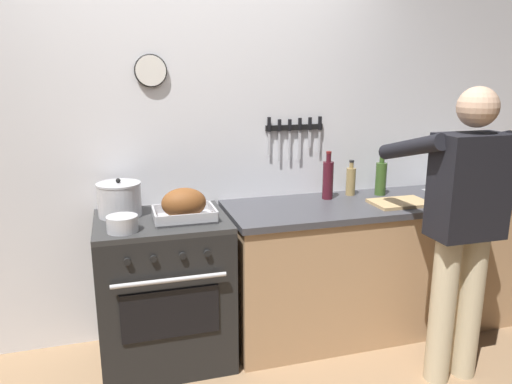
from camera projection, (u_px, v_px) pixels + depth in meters
wall_back at (187, 140)px, 3.13m from camera, size 6.00×0.13×2.60m
counter_block at (376, 263)px, 3.33m from camera, size 2.03×0.65×0.90m
stove at (165, 290)px, 2.94m from camera, size 0.76×0.67×0.90m
person_cook at (463, 219)px, 2.65m from camera, size 0.51×0.63×1.66m
roasting_pan at (184, 205)px, 2.79m from camera, size 0.35×0.26×0.19m
stock_pot at (119, 199)px, 2.87m from camera, size 0.26×0.26×0.23m
saucepan at (122, 224)px, 2.59m from camera, size 0.17×0.17×0.09m
cutting_board at (400, 203)px, 3.13m from camera, size 0.36×0.24×0.02m
bottle_olive_oil at (381, 178)px, 3.34m from camera, size 0.07×0.07×0.29m
bottle_vinegar at (351, 181)px, 3.34m from camera, size 0.06×0.06×0.24m
bottle_wine_red at (328, 179)px, 3.24m from camera, size 0.07×0.07×0.32m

